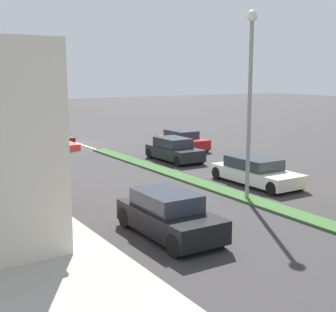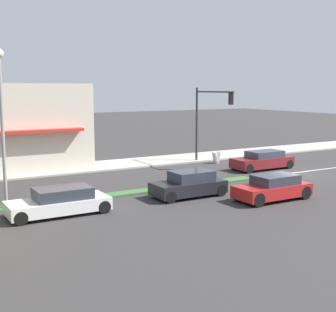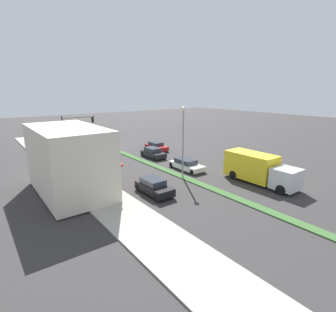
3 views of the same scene
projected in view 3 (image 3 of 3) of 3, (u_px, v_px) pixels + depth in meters
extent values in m
plane|color=#333030|center=(178.00, 175.00, 28.60)|extent=(160.00, 160.00, 0.00)
cube|color=#A8A399|center=(102.00, 196.00, 22.95)|extent=(4.00, 73.00, 0.12)
cube|color=#3D6633|center=(246.00, 203.00, 21.63)|extent=(0.90, 46.00, 0.10)
cube|color=beige|center=(108.00, 147.00, 42.54)|extent=(0.16, 60.00, 0.01)
cube|color=beige|center=(69.00, 160.00, 23.12)|extent=(5.17, 9.88, 5.88)
cube|color=red|center=(100.00, 157.00, 24.87)|extent=(0.70, 7.91, 0.20)
cylinder|color=#333338|center=(64.00, 137.00, 35.22)|extent=(0.18, 0.18, 5.60)
cylinder|color=#333338|center=(79.00, 117.00, 35.91)|extent=(4.50, 0.12, 0.12)
cube|color=black|center=(93.00, 120.00, 37.16)|extent=(0.28, 0.24, 0.84)
sphere|color=red|center=(92.00, 118.00, 37.20)|extent=(0.18, 0.18, 0.18)
sphere|color=gold|center=(92.00, 119.00, 37.26)|extent=(0.18, 0.18, 0.18)
sphere|color=green|center=(92.00, 121.00, 37.33)|extent=(0.18, 0.18, 0.18)
cylinder|color=gray|center=(183.00, 144.00, 27.11)|extent=(0.16, 0.16, 7.00)
sphere|color=silver|center=(183.00, 109.00, 26.21)|extent=(0.44, 0.44, 0.44)
cylinder|color=#282D42|center=(72.00, 171.00, 28.28)|extent=(0.26, 0.26, 0.81)
cylinder|color=maroon|center=(72.00, 165.00, 28.10)|extent=(0.34, 0.34, 0.67)
sphere|color=tan|center=(71.00, 161.00, 27.99)|extent=(0.22, 0.22, 0.22)
cube|color=silver|center=(75.00, 152.00, 37.46)|extent=(0.45, 0.21, 0.84)
cube|color=silver|center=(75.00, 152.00, 37.21)|extent=(0.45, 0.21, 0.84)
cube|color=silver|center=(286.00, 179.00, 23.87)|extent=(2.28, 2.20, 1.90)
cube|color=yellow|center=(251.00, 166.00, 26.76)|extent=(2.40, 5.10, 2.60)
cylinder|color=black|center=(293.00, 185.00, 24.53)|extent=(0.28, 0.90, 0.90)
cylinder|color=black|center=(281.00, 190.00, 23.27)|extent=(0.28, 0.90, 0.90)
cylinder|color=black|center=(246.00, 171.00, 28.63)|extent=(0.28, 0.90, 0.90)
cylinder|color=black|center=(233.00, 175.00, 27.37)|extent=(0.28, 0.90, 0.90)
cube|color=black|center=(153.00, 154.00, 36.01)|extent=(1.74, 3.93, 0.65)
cube|color=#2D333D|center=(152.00, 150.00, 36.01)|extent=(1.48, 2.16, 0.54)
cylinder|color=black|center=(165.00, 157.00, 35.29)|extent=(0.22, 0.62, 0.62)
cylinder|color=black|center=(155.00, 159.00, 34.40)|extent=(0.22, 0.62, 0.62)
cylinder|color=black|center=(152.00, 152.00, 37.71)|extent=(0.22, 0.62, 0.62)
cylinder|color=black|center=(143.00, 154.00, 36.81)|extent=(0.22, 0.62, 0.62)
cube|color=#AD1E1E|center=(157.00, 147.00, 40.19)|extent=(1.73, 4.07, 0.62)
cube|color=#2D333D|center=(156.00, 144.00, 40.22)|extent=(1.47, 2.24, 0.48)
cylinder|color=black|center=(167.00, 149.00, 39.45)|extent=(0.22, 0.70, 0.70)
cylinder|color=black|center=(158.00, 151.00, 38.56)|extent=(0.22, 0.70, 0.70)
cylinder|color=black|center=(155.00, 146.00, 41.90)|extent=(0.22, 0.70, 0.70)
cylinder|color=black|center=(147.00, 147.00, 41.01)|extent=(0.22, 0.70, 0.70)
cube|color=maroon|center=(97.00, 147.00, 40.46)|extent=(1.75, 4.55, 0.67)
cube|color=#2D333D|center=(96.00, 143.00, 40.50)|extent=(1.49, 2.50, 0.46)
cylinder|color=black|center=(107.00, 149.00, 39.52)|extent=(0.22, 0.65, 0.65)
cylinder|color=black|center=(97.00, 151.00, 38.62)|extent=(0.22, 0.65, 0.65)
cylinder|color=black|center=(97.00, 145.00, 42.39)|extent=(0.22, 0.65, 0.65)
cylinder|color=black|center=(88.00, 147.00, 41.49)|extent=(0.22, 0.65, 0.65)
cube|color=silver|center=(187.00, 166.00, 30.59)|extent=(1.86, 4.53, 0.56)
cube|color=#2D333D|center=(186.00, 161.00, 30.63)|extent=(1.58, 2.49, 0.51)
cylinder|color=black|center=(203.00, 170.00, 29.66)|extent=(0.22, 0.60, 0.60)
cylinder|color=black|center=(192.00, 172.00, 28.69)|extent=(0.22, 0.60, 0.60)
cylinder|color=black|center=(182.00, 163.00, 32.56)|extent=(0.22, 0.60, 0.60)
cylinder|color=black|center=(171.00, 165.00, 31.59)|extent=(0.22, 0.60, 0.60)
cube|color=black|center=(154.00, 188.00, 23.38)|extent=(1.75, 3.96, 0.70)
cube|color=#2D333D|center=(153.00, 181.00, 23.38)|extent=(1.49, 2.18, 0.52)
cylinder|color=black|center=(172.00, 194.00, 22.70)|extent=(0.22, 0.69, 0.69)
cylinder|color=black|center=(157.00, 198.00, 21.79)|extent=(0.22, 0.69, 0.69)
cylinder|color=black|center=(152.00, 184.00, 25.07)|extent=(0.22, 0.69, 0.69)
cylinder|color=black|center=(138.00, 187.00, 24.16)|extent=(0.22, 0.69, 0.69)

